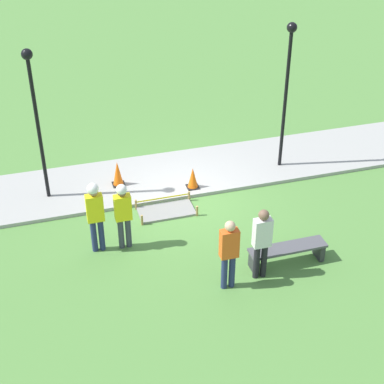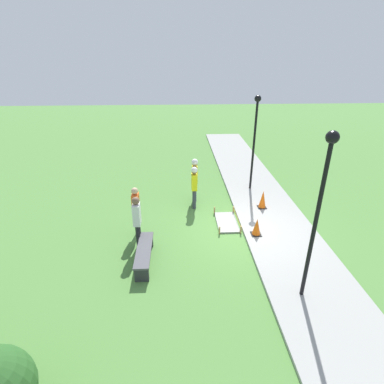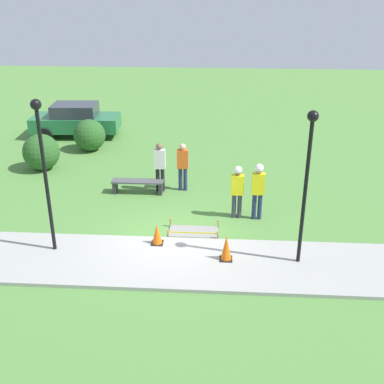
% 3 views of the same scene
% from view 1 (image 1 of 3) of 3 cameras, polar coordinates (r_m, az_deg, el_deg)
% --- Properties ---
extents(ground_plane, '(60.00, 60.00, 0.00)m').
position_cam_1_polar(ground_plane, '(16.19, -0.73, -0.70)').
color(ground_plane, '#51843D').
extents(sidewalk, '(28.00, 2.59, 0.10)m').
position_cam_1_polar(sidewalk, '(17.23, -1.90, 1.69)').
color(sidewalk, '#9E9E99').
rests_on(sidewalk, ground_plane).
extents(wet_concrete_patch, '(1.53, 0.81, 0.29)m').
position_cam_1_polar(wet_concrete_patch, '(15.66, -2.51, -1.87)').
color(wet_concrete_patch, gray).
rests_on(wet_concrete_patch, ground_plane).
extents(traffic_cone_near_patch, '(0.34, 0.34, 0.62)m').
position_cam_1_polar(traffic_cone_near_patch, '(16.37, 0.08, 1.37)').
color(traffic_cone_near_patch, black).
rests_on(traffic_cone_near_patch, sidewalk).
extents(traffic_cone_far_patch, '(0.34, 0.34, 0.74)m').
position_cam_1_polar(traffic_cone_far_patch, '(16.60, -7.22, 1.79)').
color(traffic_cone_far_patch, black).
rests_on(traffic_cone_far_patch, sidewalk).
extents(park_bench, '(1.86, 0.44, 0.49)m').
position_cam_1_polar(park_bench, '(13.92, 9.23, -5.72)').
color(park_bench, '#2D2D33').
rests_on(park_bench, ground_plane).
extents(worker_supervisor, '(0.40, 0.27, 1.89)m').
position_cam_1_polar(worker_supervisor, '(13.88, -9.38, -1.80)').
color(worker_supervisor, navy).
rests_on(worker_supervisor, ground_plane).
extents(worker_assistant, '(0.40, 0.26, 1.78)m').
position_cam_1_polar(worker_assistant, '(13.94, -6.71, -1.81)').
color(worker_assistant, '#383D47').
rests_on(worker_assistant, ground_plane).
extents(bystander_in_orange_shirt, '(0.40, 0.23, 1.78)m').
position_cam_1_polar(bystander_in_orange_shirt, '(12.72, 3.61, -5.69)').
color(bystander_in_orange_shirt, navy).
rests_on(bystander_in_orange_shirt, ground_plane).
extents(bystander_in_gray_shirt, '(0.40, 0.24, 1.82)m').
position_cam_1_polar(bystander_in_gray_shirt, '(13.05, 6.79, -4.61)').
color(bystander_in_gray_shirt, black).
rests_on(bystander_in_gray_shirt, ground_plane).
extents(lamppost_near, '(0.28, 0.28, 4.16)m').
position_cam_1_polar(lamppost_near, '(15.38, -15.00, 8.12)').
color(lamppost_near, black).
rests_on(lamppost_near, sidewalk).
extents(lamppost_far, '(0.28, 0.28, 4.28)m').
position_cam_1_polar(lamppost_far, '(16.64, 9.23, 10.94)').
color(lamppost_far, black).
rests_on(lamppost_far, sidewalk).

